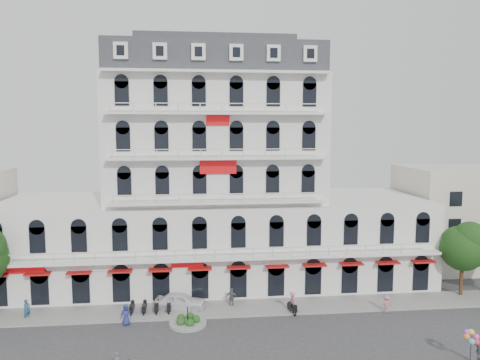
% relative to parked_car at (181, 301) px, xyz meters
% --- Properties ---
extents(ground, '(120.00, 120.00, 0.00)m').
position_rel_parked_car_xyz_m(ground, '(3.66, -9.50, -0.78)').
color(ground, '#38383A').
rests_on(ground, ground).
extents(sidewalk, '(53.00, 4.00, 0.16)m').
position_rel_parked_car_xyz_m(sidewalk, '(3.66, -0.50, -0.70)').
color(sidewalk, gray).
rests_on(sidewalk, ground).
extents(main_building, '(45.00, 15.00, 25.80)m').
position_rel_parked_car_xyz_m(main_building, '(3.66, 8.50, 9.18)').
color(main_building, silver).
rests_on(main_building, ground).
extents(flank_building_east, '(14.00, 10.00, 12.00)m').
position_rel_parked_car_xyz_m(flank_building_east, '(33.66, 10.50, 5.22)').
color(flank_building_east, beige).
rests_on(flank_building_east, ground).
extents(traffic_island, '(3.20, 3.20, 1.60)m').
position_rel_parked_car_xyz_m(traffic_island, '(0.66, -3.50, -0.53)').
color(traffic_island, gray).
rests_on(traffic_island, ground).
extents(parked_scooter_row, '(4.40, 1.80, 1.10)m').
position_rel_parked_car_xyz_m(parked_scooter_row, '(-2.69, -0.70, -0.78)').
color(parked_scooter_row, black).
rests_on(parked_scooter_row, ground).
extents(tree_east_inner, '(4.40, 4.37, 7.57)m').
position_rel_parked_car_xyz_m(tree_east_inner, '(27.71, 0.48, 4.43)').
color(tree_east_inner, '#382314').
rests_on(tree_east_inner, ground).
extents(parked_car, '(4.84, 2.57, 1.57)m').
position_rel_parked_car_xyz_m(parked_car, '(0.00, 0.00, 0.00)').
color(parked_car, white).
rests_on(parked_car, ground).
extents(rider_center, '(0.78, 1.69, 2.02)m').
position_rel_parked_car_xyz_m(rider_center, '(10.00, -2.08, 0.27)').
color(rider_center, black).
rests_on(rider_center, ground).
extents(pedestrian_left, '(0.95, 0.68, 1.82)m').
position_rel_parked_car_xyz_m(pedestrian_left, '(-4.54, -3.02, 0.12)').
color(pedestrian_left, navy).
rests_on(pedestrian_left, ground).
extents(pedestrian_mid, '(1.17, 0.81, 1.85)m').
position_rel_parked_car_xyz_m(pedestrian_mid, '(4.73, 0.00, 0.14)').
color(pedestrian_mid, '#53535A').
rests_on(pedestrian_mid, ground).
extents(pedestrian_right, '(1.11, 0.69, 1.65)m').
position_rel_parked_car_xyz_m(pedestrian_right, '(18.51, -2.81, 0.04)').
color(pedestrian_right, '#C26681').
rests_on(pedestrian_right, ground).
extents(pedestrian_far, '(0.75, 0.78, 1.80)m').
position_rel_parked_car_xyz_m(pedestrian_far, '(-13.33, -0.89, 0.11)').
color(pedestrian_far, navy).
rests_on(pedestrian_far, ground).
extents(balloon_vendor, '(1.30, 1.22, 2.45)m').
position_rel_parked_car_xyz_m(balloon_vendor, '(20.86, -12.44, 0.53)').
color(balloon_vendor, slate).
rests_on(balloon_vendor, ground).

